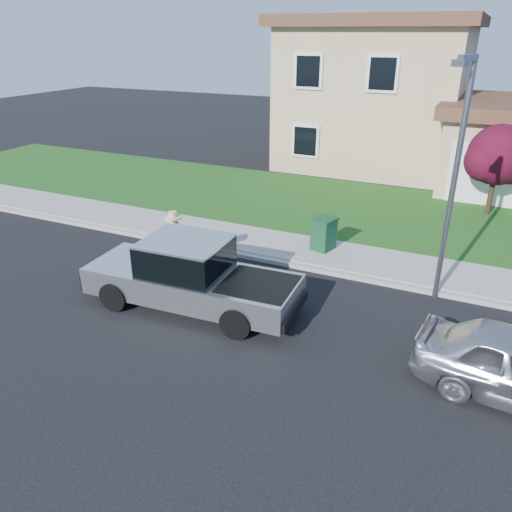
{
  "coord_description": "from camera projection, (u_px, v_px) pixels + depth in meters",
  "views": [
    {
      "loc": [
        5.41,
        -9.28,
        6.2
      ],
      "look_at": [
        0.75,
        0.73,
        1.2
      ],
      "focal_mm": 35.0,
      "sensor_mm": 36.0,
      "label": 1
    }
  ],
  "objects": [
    {
      "name": "woman",
      "position": [
        175.0,
        247.0,
        13.4
      ],
      "size": [
        0.71,
        0.56,
        1.89
      ],
      "rotation": [
        0.0,
        0.0,
        2.88
      ],
      "color": "tan",
      "rests_on": "ground"
    },
    {
      "name": "pickup_truck",
      "position": [
        191.0,
        276.0,
        11.97
      ],
      "size": [
        5.4,
        2.13,
        1.75
      ],
      "rotation": [
        0.0,
        0.0,
        0.05
      ],
      "color": "black",
      "rests_on": "ground"
    },
    {
      "name": "street_lamp",
      "position": [
        454.0,
        171.0,
        11.32
      ],
      "size": [
        0.48,
        0.74,
        5.76
      ],
      "rotation": [
        0.0,
        0.0,
        -0.42
      ],
      "color": "slate",
      "rests_on": "ground"
    },
    {
      "name": "ornamental_tree",
      "position": [
        499.0,
        158.0,
        17.38
      ],
      "size": [
        2.34,
        2.11,
        3.21
      ],
      "color": "black",
      "rests_on": "lawn"
    },
    {
      "name": "trash_bin",
      "position": [
        324.0,
        233.0,
        14.95
      ],
      "size": [
        0.76,
        0.83,
        0.99
      ],
      "rotation": [
        0.0,
        0.0,
        -0.27
      ],
      "color": "#103E21",
      "rests_on": "sidewalk"
    },
    {
      "name": "lawn",
      "position": [
        348.0,
        208.0,
        18.91
      ],
      "size": [
        40.0,
        7.0,
        0.1
      ],
      "primitive_type": "cube",
      "color": "#174413",
      "rests_on": "ground"
    },
    {
      "name": "house",
      "position": [
        403.0,
        100.0,
        24.02
      ],
      "size": [
        14.0,
        11.3,
        6.85
      ],
      "color": "tan",
      "rests_on": "ground"
    },
    {
      "name": "sidewalk",
      "position": [
        309.0,
        251.0,
        15.19
      ],
      "size": [
        40.0,
        2.0,
        0.15
      ],
      "primitive_type": "cube",
      "color": "gray",
      "rests_on": "ground"
    },
    {
      "name": "ground",
      "position": [
        216.0,
        306.0,
        12.3
      ],
      "size": [
        80.0,
        80.0,
        0.0
      ],
      "primitive_type": "plane",
      "color": "black",
      "rests_on": "ground"
    },
    {
      "name": "curb",
      "position": [
        296.0,
        265.0,
        14.28
      ],
      "size": [
        40.0,
        0.2,
        0.12
      ],
      "primitive_type": "cube",
      "color": "gray",
      "rests_on": "ground"
    }
  ]
}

